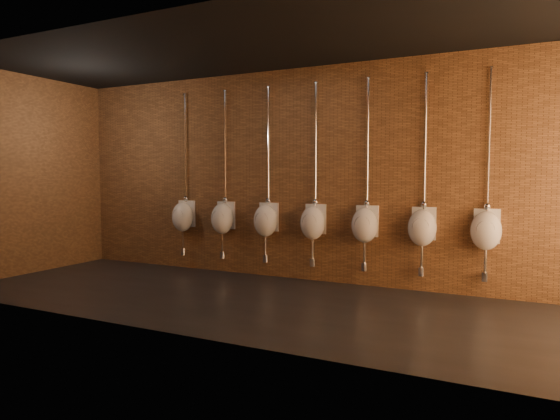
{
  "coord_description": "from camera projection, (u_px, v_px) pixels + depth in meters",
  "views": [
    {
      "loc": [
        2.97,
        -5.44,
        1.59
      ],
      "look_at": [
        -0.16,
        0.9,
        1.1
      ],
      "focal_mm": 32.0,
      "sensor_mm": 36.0,
      "label": 1
    }
  ],
  "objects": [
    {
      "name": "room_shell",
      "position": [
        260.0,
        141.0,
        6.15
      ],
      "size": [
        8.54,
        3.04,
        3.22
      ],
      "color": "black",
      "rests_on": "ground"
    },
    {
      "name": "urinal_1",
      "position": [
        223.0,
        218.0,
        8.08
      ],
      "size": [
        0.39,
        0.34,
        2.72
      ],
      "color": "white",
      "rests_on": "ground"
    },
    {
      "name": "ground",
      "position": [
        260.0,
        302.0,
        6.29
      ],
      "size": [
        8.5,
        8.5,
        0.0
      ],
      "primitive_type": "plane",
      "color": "black",
      "rests_on": "ground"
    },
    {
      "name": "urinal_4",
      "position": [
        365.0,
        224.0,
        7.03
      ],
      "size": [
        0.39,
        0.34,
        2.72
      ],
      "color": "white",
      "rests_on": "ground"
    },
    {
      "name": "urinal_0",
      "position": [
        183.0,
        216.0,
        8.43
      ],
      "size": [
        0.39,
        0.34,
        2.72
      ],
      "color": "white",
      "rests_on": "ground"
    },
    {
      "name": "urinal_3",
      "position": [
        313.0,
        222.0,
        7.38
      ],
      "size": [
        0.39,
        0.34,
        2.72
      ],
      "color": "white",
      "rests_on": "ground"
    },
    {
      "name": "urinal_6",
      "position": [
        486.0,
        229.0,
        6.33
      ],
      "size": [
        0.39,
        0.34,
        2.72
      ],
      "color": "white",
      "rests_on": "ground"
    },
    {
      "name": "urinal_2",
      "position": [
        266.0,
        220.0,
        7.73
      ],
      "size": [
        0.39,
        0.34,
        2.72
      ],
      "color": "white",
      "rests_on": "ground"
    },
    {
      "name": "urinal_5",
      "position": [
        422.0,
        227.0,
        6.68
      ],
      "size": [
        0.39,
        0.34,
        2.72
      ],
      "color": "white",
      "rests_on": "ground"
    }
  ]
}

